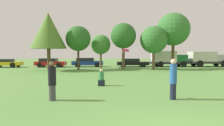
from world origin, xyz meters
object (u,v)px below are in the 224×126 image
person_thrower (52,81)px  delivery_truck_silver (206,58)px  tree_1 (78,39)px  parked_car_yellow (5,63)px  frisbee (126,50)px  delivery_truck_green (168,58)px  parked_car_black (132,62)px  tree_4 (154,40)px  tree_5 (173,30)px  bystander_sitting (101,79)px  parked_car_red (50,62)px  person_catcher (173,79)px  tree_0 (48,31)px  tree_3 (123,36)px  parked_car_blue (87,62)px  tree_2 (101,45)px

person_thrower → delivery_truck_silver: 25.98m
tree_1 → parked_car_yellow: tree_1 is taller
frisbee → delivery_truck_green: frisbee is taller
parked_car_black → parked_car_yellow: bearing=-177.9°
tree_4 → tree_1: bearing=178.7°
tree_5 → bystander_sitting: bearing=-127.3°
parked_car_red → bystander_sitting: bearing=-63.9°
person_thrower → tree_1: tree_1 is taller
person_catcher → tree_0: size_ratio=0.28×
frisbee → person_catcher: bearing=-12.1°
parked_car_yellow → parked_car_red: (6.02, 0.20, 0.01)m
tree_1 → parked_car_black: 8.91m
parked_car_red → tree_3: bearing=-19.9°
bystander_sitting → parked_car_blue: size_ratio=0.24×
person_catcher → tree_3: (-0.28, 15.82, 3.14)m
tree_1 → parked_car_yellow: 11.79m
person_thrower → tree_4: (8.56, 14.77, 2.71)m
tree_2 → tree_5: 9.25m
tree_1 → parked_car_red: (-4.42, 4.74, -3.03)m
frisbee → parked_car_blue: size_ratio=0.07×
person_catcher → tree_5: bearing=-108.9°
tree_0 → tree_2: 6.61m
tree_1 → tree_2: (2.66, 1.81, -0.62)m
tree_5 → parked_car_red: tree_5 is taller
parked_car_red → delivery_truck_green: bearing=1.4°
parked_car_black → delivery_truck_silver: delivery_truck_silver is taller
frisbee → tree_4: bearing=69.9°
person_catcher → parked_car_yellow: bearing=-48.8°
tree_2 → bystander_sitting: bearing=-90.3°
person_thrower → parked_car_black: (6.70, 19.37, -0.22)m
tree_2 → tree_4: tree_4 is taller
parked_car_red → parked_car_blue: bearing=3.5°
person_thrower → parked_car_yellow: person_thrower is taller
parked_car_blue → parked_car_red: bearing=-176.5°
tree_0 → delivery_truck_silver: size_ratio=1.16×
bystander_sitting → parked_car_red: 17.54m
tree_2 → parked_car_blue: 4.30m
bystander_sitting → tree_1: size_ratio=0.20×
tree_2 → tree_3: bearing=-22.0°
parked_car_blue → tree_0: bearing=-122.1°
person_catcher → parked_car_yellow: person_catcher is taller
person_thrower → parked_car_red: 20.29m
tree_2 → parked_car_yellow: (-13.10, 2.73, -2.42)m
tree_2 → parked_car_blue: (-1.91, 3.03, -2.39)m
person_thrower → frisbee: 3.52m
tree_2 → delivery_truck_green: bearing=15.0°
tree_2 → tree_5: size_ratio=0.63×
frisbee → parked_car_black: (3.45, 19.10, -1.54)m
tree_4 → parked_car_black: tree_4 is taller
tree_1 → tree_4: (8.98, -0.20, -0.11)m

